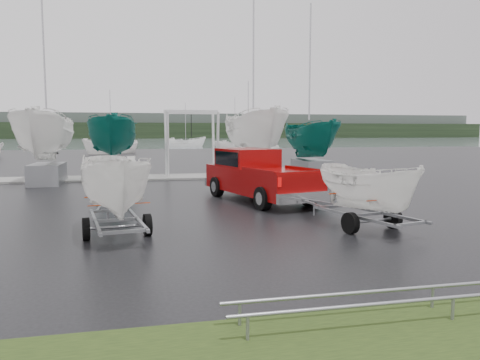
{
  "coord_description": "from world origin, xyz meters",
  "views": [
    {
      "loc": [
        -0.64,
        -15.72,
        2.85
      ],
      "look_at": [
        2.79,
        -0.36,
        1.2
      ],
      "focal_mm": 35.0,
      "sensor_mm": 36.0,
      "label": 1
    }
  ],
  "objects_px": {
    "trailer_hitched": "(369,148)",
    "trailer_parked": "(114,133)",
    "boat_hoist": "(191,134)",
    "pickup_truck": "(256,174)"
  },
  "relations": [
    {
      "from": "trailer_hitched",
      "to": "trailer_parked",
      "type": "bearing_deg",
      "value": 159.87
    },
    {
      "from": "trailer_parked",
      "to": "boat_hoist",
      "type": "bearing_deg",
      "value": 67.68
    },
    {
      "from": "pickup_truck",
      "to": "boat_hoist",
      "type": "relative_size",
      "value": 1.62
    },
    {
      "from": "pickup_truck",
      "to": "trailer_parked",
      "type": "height_order",
      "value": "trailer_parked"
    },
    {
      "from": "pickup_truck",
      "to": "trailer_parked",
      "type": "distance_m",
      "value": 8.08
    },
    {
      "from": "trailer_parked",
      "to": "pickup_truck",
      "type": "bearing_deg",
      "value": 38.5
    },
    {
      "from": "trailer_parked",
      "to": "boat_hoist",
      "type": "relative_size",
      "value": 1.25
    },
    {
      "from": "trailer_hitched",
      "to": "trailer_parked",
      "type": "xyz_separation_m",
      "value": [
        -7.06,
        0.7,
        0.41
      ]
    },
    {
      "from": "pickup_truck",
      "to": "trailer_hitched",
      "type": "relative_size",
      "value": 1.53
    },
    {
      "from": "pickup_truck",
      "to": "trailer_hitched",
      "type": "bearing_deg",
      "value": -90.0
    }
  ]
}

